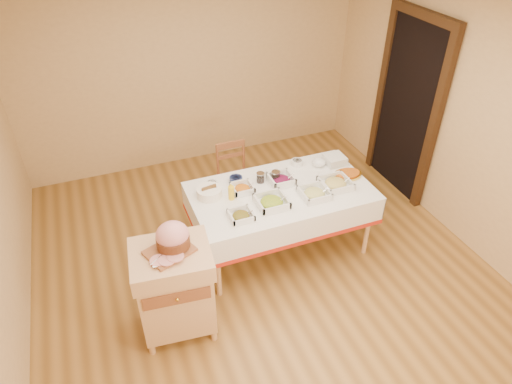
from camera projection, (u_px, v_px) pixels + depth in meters
room_shell at (266, 165)px, 3.97m from camera, size 5.00×5.00×5.00m
doorway at (408, 105)px, 5.41m from camera, size 0.09×1.10×2.20m
dining_table at (281, 203)px, 4.69m from camera, size 1.82×1.02×0.76m
butcher_cart at (175, 287)px, 3.86m from camera, size 0.70×0.61×0.92m
dining_chair at (235, 177)px, 5.38m from camera, size 0.38×0.37×0.84m
ham_on_board at (172, 239)px, 3.60m from camera, size 0.38×0.36×0.25m
serving_dish_a at (241, 215)px, 4.22m from camera, size 0.22×0.21×0.09m
serving_dish_b at (272, 202)px, 4.37m from camera, size 0.29×0.29×0.12m
serving_dish_c at (314, 193)px, 4.49m from camera, size 0.27×0.27×0.11m
serving_dish_d at (336, 183)px, 4.63m from camera, size 0.29×0.29×0.11m
serving_dish_e at (242, 188)px, 4.57m from camera, size 0.22×0.21×0.10m
serving_dish_f at (281, 179)px, 4.69m from camera, size 0.26×0.24×0.12m
small_bowl_left at (212, 184)px, 4.64m from camera, size 0.11×0.11×0.05m
small_bowl_mid at (236, 179)px, 4.70m from camera, size 0.14×0.14×0.06m
small_bowl_right at (297, 162)px, 4.97m from camera, size 0.12×0.12×0.06m
bowl_white_imported at (273, 173)px, 4.82m from camera, size 0.15×0.15×0.04m
bowl_small_imported at (319, 164)px, 4.96m from camera, size 0.15×0.15×0.05m
preserve_jar_left at (260, 178)px, 4.69m from camera, size 0.09×0.09×0.11m
preserve_jar_right at (276, 177)px, 4.70m from camera, size 0.09×0.09×0.12m
mustard_bottle at (231, 192)px, 4.43m from camera, size 0.06×0.06×0.18m
bread_basket at (209, 192)px, 4.49m from camera, size 0.25×0.25×0.11m
plate_stack at (334, 160)px, 4.99m from camera, size 0.21×0.21×0.09m
brass_platter at (347, 174)px, 4.80m from camera, size 0.32×0.23×0.04m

